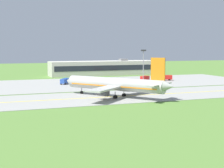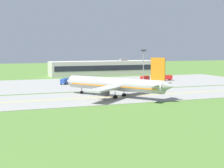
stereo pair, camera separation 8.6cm
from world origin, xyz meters
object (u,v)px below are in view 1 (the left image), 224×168
service_truck_baggage (166,77)px  service_truck_catering (65,81)px  service_truck_fuel (145,78)px  airplane_lead (116,84)px  apron_light_mast (143,62)px

service_truck_baggage → service_truck_catering: same height
service_truck_baggage → service_truck_fuel: 10.93m
airplane_lead → service_truck_catering: 43.60m
service_truck_catering → apron_light_mast: (35.44, -2.53, 7.79)m
service_truck_baggage → airplane_lead: bearing=-134.6°
service_truck_fuel → apron_light_mast: (-1.98, -2.32, 7.79)m
service_truck_fuel → service_truck_baggage: bearing=-1.2°
service_truck_baggage → service_truck_catering: (-48.35, 0.43, 0.00)m
apron_light_mast → service_truck_catering: bearing=175.9°
service_truck_catering → airplane_lead: bearing=-81.8°
service_truck_baggage → service_truck_fuel: same height
service_truck_baggage → apron_light_mast: bearing=-170.8°
apron_light_mast → service_truck_fuel: bearing=49.5°
service_truck_fuel → apron_light_mast: bearing=-130.5°
service_truck_baggage → apron_light_mast: size_ratio=0.43×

